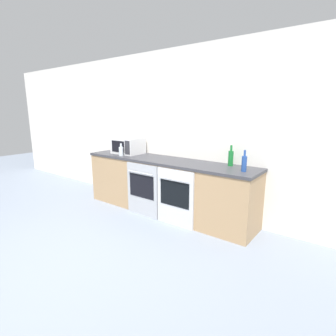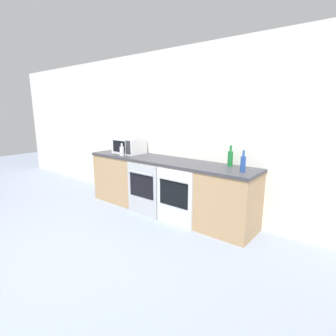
# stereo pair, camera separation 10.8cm
# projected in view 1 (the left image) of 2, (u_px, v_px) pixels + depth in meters

# --- Properties ---
(ground_plane) EXTENTS (16.00, 16.00, 0.00)m
(ground_plane) POSITION_uv_depth(u_px,v_px,m) (57.00, 266.00, 2.84)
(ground_plane) COLOR gray
(wall_back) EXTENTS (10.00, 0.06, 2.60)m
(wall_back) POSITION_uv_depth(u_px,v_px,m) (178.00, 132.00, 4.31)
(wall_back) COLOR silver
(wall_back) RESTS_ON ground_plane
(counter_back) EXTENTS (2.99, 0.63, 0.88)m
(counter_back) POSITION_uv_depth(u_px,v_px,m) (165.00, 186.00, 4.24)
(counter_back) COLOR tan
(counter_back) RESTS_ON ground_plane
(oven_left) EXTENTS (0.62, 0.06, 0.83)m
(oven_left) POSITION_uv_depth(u_px,v_px,m) (142.00, 190.00, 4.12)
(oven_left) COLOR #A8AAAF
(oven_left) RESTS_ON ground_plane
(oven_right) EXTENTS (0.62, 0.06, 0.83)m
(oven_right) POSITION_uv_depth(u_px,v_px,m) (175.00, 198.00, 3.74)
(oven_right) COLOR silver
(oven_right) RESTS_ON ground_plane
(microwave) EXTENTS (0.51, 0.40, 0.29)m
(microwave) POSITION_uv_depth(u_px,v_px,m) (128.00, 145.00, 4.69)
(microwave) COLOR silver
(microwave) RESTS_ON counter_back
(bottle_clear) EXTENTS (0.08, 0.08, 0.21)m
(bottle_clear) POSITION_uv_depth(u_px,v_px,m) (121.00, 151.00, 4.45)
(bottle_clear) COLOR silver
(bottle_clear) RESTS_ON counter_back
(bottle_green) EXTENTS (0.07, 0.07, 0.29)m
(bottle_green) POSITION_uv_depth(u_px,v_px,m) (231.00, 158.00, 3.65)
(bottle_green) COLOR #19722D
(bottle_green) RESTS_ON counter_back
(bottle_blue) EXTENTS (0.07, 0.07, 0.28)m
(bottle_blue) POSITION_uv_depth(u_px,v_px,m) (244.00, 163.00, 3.31)
(bottle_blue) COLOR #234793
(bottle_blue) RESTS_ON counter_back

